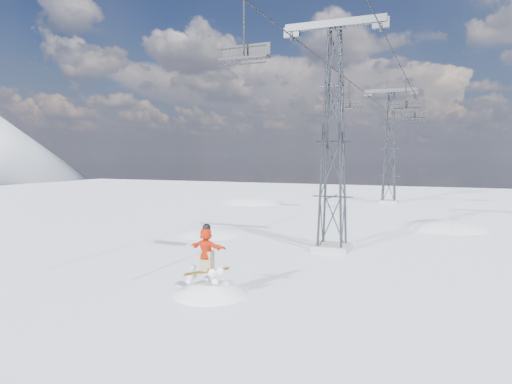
# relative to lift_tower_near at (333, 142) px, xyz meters

# --- Properties ---
(ground) EXTENTS (120.00, 120.00, 0.00)m
(ground) POSITION_rel_lift_tower_near_xyz_m (-0.80, -8.00, -5.47)
(ground) COLOR white
(ground) RESTS_ON ground
(snow_terrain) EXTENTS (39.00, 37.00, 22.00)m
(snow_terrain) POSITION_rel_lift_tower_near_xyz_m (-5.57, 13.24, -15.06)
(snow_terrain) COLOR white
(snow_terrain) RESTS_ON ground
(lift_tower_near) EXTENTS (5.20, 1.80, 11.43)m
(lift_tower_near) POSITION_rel_lift_tower_near_xyz_m (0.00, 0.00, 0.00)
(lift_tower_near) COLOR #999999
(lift_tower_near) RESTS_ON ground
(lift_tower_far) EXTENTS (5.20, 1.80, 11.43)m
(lift_tower_far) POSITION_rel_lift_tower_near_xyz_m (0.00, 25.00, 0.00)
(lift_tower_far) COLOR #999999
(lift_tower_far) RESTS_ON ground
(haul_cables) EXTENTS (4.46, 51.00, 0.06)m
(haul_cables) POSITION_rel_lift_tower_near_xyz_m (0.00, 11.50, 5.38)
(haul_cables) COLOR black
(haul_cables) RESTS_ON ground
(snowboarder_jump) EXTENTS (4.40, 4.40, 6.47)m
(snowboarder_jump) POSITION_rel_lift_tower_near_xyz_m (-2.19, -8.90, -7.12)
(snowboarder_jump) COLOR white
(snowboarder_jump) RESTS_ON ground
(lift_chair_near) EXTENTS (2.05, 0.59, 2.54)m
(lift_chair_near) POSITION_rel_lift_tower_near_xyz_m (-2.20, -5.93, 3.35)
(lift_chair_near) COLOR black
(lift_chair_near) RESTS_ON ground
(lift_chair_mid) EXTENTS (2.23, 0.64, 2.77)m
(lift_chair_mid) POSITION_rel_lift_tower_near_xyz_m (2.20, 15.08, 3.17)
(lift_chair_mid) COLOR black
(lift_chair_mid) RESTS_ON ground
(lift_chair_far) EXTENTS (2.01, 0.58, 2.50)m
(lift_chair_far) POSITION_rel_lift_tower_near_xyz_m (-2.20, 15.05, 3.38)
(lift_chair_far) COLOR black
(lift_chair_far) RESTS_ON ground
(lift_chair_extra) EXTENTS (2.18, 0.63, 2.70)m
(lift_chair_extra) POSITION_rel_lift_tower_near_xyz_m (2.20, 25.72, 3.22)
(lift_chair_extra) COLOR black
(lift_chair_extra) RESTS_ON ground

